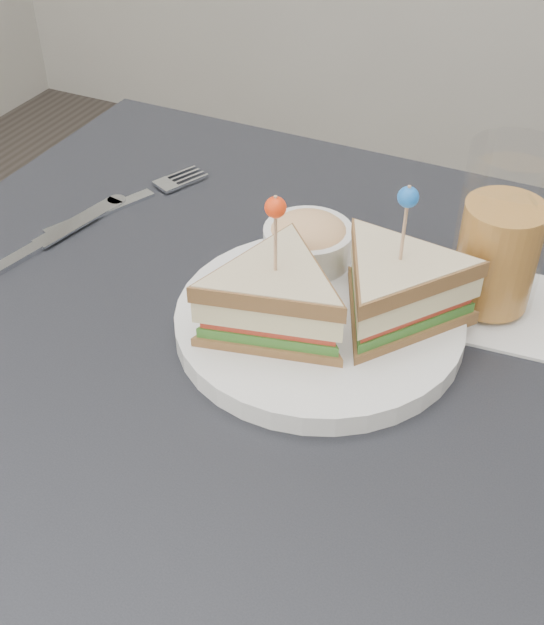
{
  "coord_description": "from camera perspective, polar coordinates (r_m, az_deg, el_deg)",
  "views": [
    {
      "loc": [
        0.22,
        -0.43,
        1.2
      ],
      "look_at": [
        0.01,
        0.01,
        0.8
      ],
      "focal_mm": 45.0,
      "sensor_mm": 36.0,
      "label": 1
    }
  ],
  "objects": [
    {
      "name": "table",
      "position": [
        0.71,
        -1.08,
        -8.12
      ],
      "size": [
        0.8,
        0.8,
        0.75
      ],
      "color": "black",
      "rests_on": "ground"
    },
    {
      "name": "plate_meal",
      "position": [
        0.67,
        4.18,
        1.31
      ],
      "size": [
        0.31,
        0.31,
        0.15
      ],
      "rotation": [
        0.0,
        0.0,
        -0.29
      ],
      "color": "white",
      "rests_on": "table"
    },
    {
      "name": "cutlery_fork",
      "position": [
        0.88,
        -9.86,
        8.24
      ],
      "size": [
        0.1,
        0.19,
        0.01
      ],
      "rotation": [
        0.0,
        0.0,
        -0.42
      ],
      "color": "silver",
      "rests_on": "table"
    },
    {
      "name": "cutlery_knife",
      "position": [
        0.83,
        -16.2,
        4.98
      ],
      "size": [
        0.06,
        0.2,
        0.01
      ],
      "rotation": [
        0.0,
        0.0,
        -0.2
      ],
      "color": "silver",
      "rests_on": "table"
    },
    {
      "name": "drink_set",
      "position": [
        0.71,
        16.27,
        5.0
      ],
      "size": [
        0.14,
        0.14,
        0.16
      ],
      "rotation": [
        0.0,
        0.0,
        0.09
      ],
      "color": "silver",
      "rests_on": "table"
    }
  ]
}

